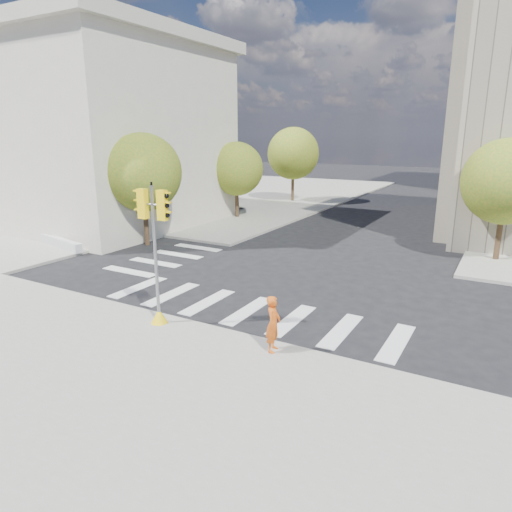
# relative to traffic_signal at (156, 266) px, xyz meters

# --- Properties ---
(ground) EXTENTS (160.00, 160.00, 0.00)m
(ground) POSITION_rel_traffic_signal_xyz_m (1.96, 4.71, -2.16)
(ground) COLOR black
(ground) RESTS_ON ground
(sidewalk_near) EXTENTS (30.00, 14.00, 0.15)m
(sidewalk_near) POSITION_rel_traffic_signal_xyz_m (1.96, -6.29, -2.08)
(sidewalk_near) COLOR gray
(sidewalk_near) RESTS_ON ground
(sidewalk_far_left) EXTENTS (28.00, 40.00, 0.15)m
(sidewalk_far_left) POSITION_rel_traffic_signal_xyz_m (-18.04, 30.71, -2.08)
(sidewalk_far_left) COLOR gray
(sidewalk_far_left) RESTS_ON ground
(classical_building) EXTENTS (19.00, 15.00, 12.70)m
(classical_building) POSITION_rel_traffic_signal_xyz_m (-18.04, 12.71, 4.28)
(classical_building) COLOR beige
(classical_building) RESTS_ON ground
(tree_lw_near) EXTENTS (4.40, 4.40, 6.41)m
(tree_lw_near) POSITION_rel_traffic_signal_xyz_m (-8.54, 8.71, 2.04)
(tree_lw_near) COLOR #382616
(tree_lw_near) RESTS_ON ground
(tree_lw_mid) EXTENTS (4.00, 4.00, 5.77)m
(tree_lw_mid) POSITION_rel_traffic_signal_xyz_m (-8.54, 18.71, 1.60)
(tree_lw_mid) COLOR #382616
(tree_lw_mid) RESTS_ON ground
(tree_lw_far) EXTENTS (4.80, 4.80, 6.95)m
(tree_lw_far) POSITION_rel_traffic_signal_xyz_m (-8.54, 28.71, 2.38)
(tree_lw_far) COLOR #382616
(tree_lw_far) RESTS_ON ground
(tree_re_near) EXTENTS (4.20, 4.20, 6.16)m
(tree_re_near) POSITION_rel_traffic_signal_xyz_m (9.46, 14.71, 1.89)
(tree_re_near) COLOR #382616
(tree_re_near) RESTS_ON ground
(tree_re_mid) EXTENTS (4.60, 4.60, 6.66)m
(tree_re_mid) POSITION_rel_traffic_signal_xyz_m (9.46, 26.71, 2.19)
(tree_re_mid) COLOR #382616
(tree_re_mid) RESTS_ON ground
(traffic_signal) EXTENTS (1.07, 0.56, 4.72)m
(traffic_signal) POSITION_rel_traffic_signal_xyz_m (0.00, 0.00, 0.00)
(traffic_signal) COLOR yellow
(traffic_signal) RESTS_ON sidewalk_near
(photographer) EXTENTS (0.53, 0.69, 1.69)m
(photographer) POSITION_rel_traffic_signal_xyz_m (4.28, 0.08, -1.16)
(photographer) COLOR #CD5313
(photographer) RESTS_ON sidewalk_near
(planter_wall) EXTENTS (5.95, 1.68, 0.50)m
(planter_wall) POSITION_rel_traffic_signal_xyz_m (-12.84, 5.63, -1.76)
(planter_wall) COLOR silver
(planter_wall) RESTS_ON sidewalk_left_near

